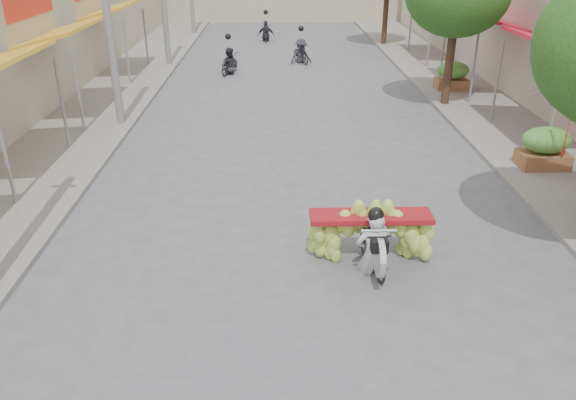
# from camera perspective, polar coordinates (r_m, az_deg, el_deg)

# --- Properties ---
(sidewalk_left) EXTENTS (4.00, 60.00, 0.12)m
(sidewalk_left) POSITION_cam_1_polar(r_m,az_deg,el_deg) (21.79, -18.80, 9.64)
(sidewalk_left) COLOR gray
(sidewalk_left) RESTS_ON ground
(sidewalk_right) EXTENTS (4.00, 60.00, 0.12)m
(sidewalk_right) POSITION_cam_1_polar(r_m,az_deg,el_deg) (22.15, 18.91, 9.87)
(sidewalk_right) COLOR gray
(sidewalk_right) RESTS_ON ground
(produce_crate_mid) EXTENTS (1.20, 0.88, 1.16)m
(produce_crate_mid) POSITION_cam_1_polar(r_m,az_deg,el_deg) (15.50, 24.69, 5.15)
(produce_crate_mid) COLOR brown
(produce_crate_mid) RESTS_ON ground
(produce_crate_far) EXTENTS (1.20, 0.88, 1.16)m
(produce_crate_far) POSITION_cam_1_polar(r_m,az_deg,el_deg) (22.67, 16.38, 12.24)
(produce_crate_far) COLOR brown
(produce_crate_far) RESTS_ON ground
(banana_motorbike) EXTENTS (2.20, 1.76, 2.12)m
(banana_motorbike) POSITION_cam_1_polar(r_m,az_deg,el_deg) (10.07, 8.56, -3.05)
(banana_motorbike) COLOR black
(banana_motorbike) RESTS_ON ground
(pedestrian) EXTENTS (1.01, 0.84, 1.77)m
(pedestrian) POSITION_cam_1_polar(r_m,az_deg,el_deg) (22.79, 15.94, 13.11)
(pedestrian) COLOR white
(pedestrian) RESTS_ON ground
(bg_motorbike_a) EXTENTS (1.03, 1.65, 1.95)m
(bg_motorbike_a) POSITION_cam_1_polar(r_m,az_deg,el_deg) (24.96, -6.02, 14.32)
(bg_motorbike_a) COLOR black
(bg_motorbike_a) RESTS_ON ground
(bg_motorbike_b) EXTENTS (1.19, 1.64, 1.95)m
(bg_motorbike_b) POSITION_cam_1_polar(r_m,az_deg,el_deg) (27.01, 1.33, 15.51)
(bg_motorbike_b) COLOR black
(bg_motorbike_b) RESTS_ON ground
(bg_motorbike_c) EXTENTS (0.98, 1.47, 1.95)m
(bg_motorbike_c) POSITION_cam_1_polar(r_m,az_deg,el_deg) (33.04, -2.26, 17.23)
(bg_motorbike_c) COLOR black
(bg_motorbike_c) RESTS_ON ground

